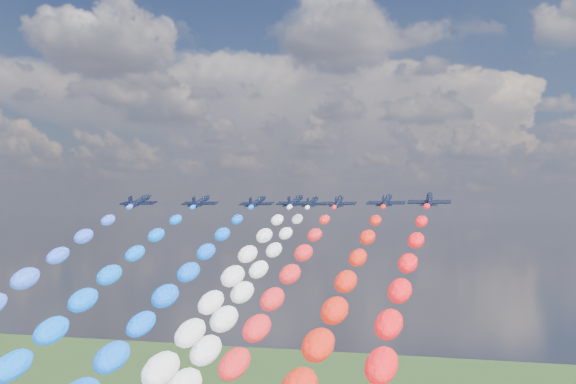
% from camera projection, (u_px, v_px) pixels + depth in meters
% --- Properties ---
extents(jet_0, '(8.28, 11.22, 5.18)m').
position_uv_depth(jet_0, '(140.00, 201.00, 162.04)').
color(jet_0, black).
extents(jet_1, '(8.12, 11.10, 5.18)m').
position_uv_depth(jet_1, '(201.00, 202.00, 168.80)').
color(jet_1, black).
extents(trail_1, '(5.63, 119.95, 52.24)m').
position_uv_depth(trail_1, '(33.00, 365.00, 109.15)').
color(trail_1, '#0563F3').
extents(jet_2, '(8.81, 11.59, 5.18)m').
position_uv_depth(jet_2, '(257.00, 202.00, 174.85)').
color(jet_2, black).
extents(trail_2, '(5.63, 119.95, 52.24)m').
position_uv_depth(trail_2, '(128.00, 357.00, 115.20)').
color(trail_2, '#075BFB').
extents(jet_3, '(8.80, 11.58, 5.18)m').
position_uv_depth(jet_3, '(295.00, 202.00, 166.39)').
color(jet_3, black).
extents(trail_3, '(5.63, 119.95, 52.24)m').
position_uv_depth(trail_3, '(176.00, 368.00, 106.74)').
color(trail_3, white).
extents(jet_4, '(8.14, 11.12, 5.18)m').
position_uv_depth(jet_4, '(312.00, 202.00, 181.02)').
color(jet_4, black).
extents(trail_4, '(5.63, 119.95, 52.24)m').
position_uv_depth(trail_4, '(216.00, 349.00, 121.36)').
color(trail_4, silver).
extents(jet_5, '(8.80, 11.58, 5.18)m').
position_uv_depth(jet_5, '(339.00, 202.00, 170.58)').
color(jet_5, black).
extents(trail_5, '(5.63, 119.95, 52.24)m').
position_uv_depth(trail_5, '(248.00, 362.00, 110.92)').
color(trail_5, red).
extents(jet_6, '(8.25, 11.20, 5.18)m').
position_uv_depth(jet_6, '(387.00, 201.00, 156.24)').
color(jet_6, black).
extents(jet_7, '(8.76, 11.55, 5.18)m').
position_uv_depth(jet_7, '(429.00, 200.00, 142.67)').
color(jet_7, black).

